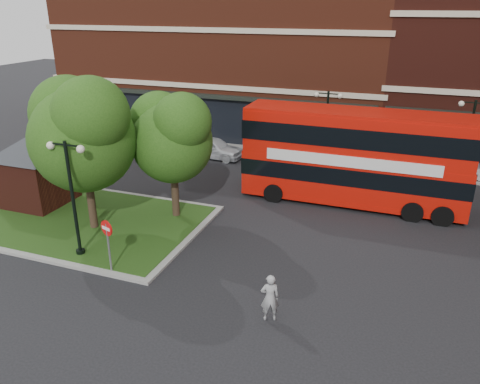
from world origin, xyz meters
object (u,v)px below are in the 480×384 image
at_px(bus, 354,151).
at_px(car_white, 452,167).
at_px(woman, 270,298).
at_px(car_silver, 213,148).

relative_size(bus, car_white, 2.84).
height_order(bus, woman, bus).
bearing_deg(woman, bus, -118.89).
xyz_separation_m(bus, car_silver, (-9.88, 4.64, -2.11)).
height_order(car_silver, car_white, car_silver).
relative_size(bus, woman, 6.61).
xyz_separation_m(woman, car_silver, (-8.75, 15.63, -0.14)).
distance_m(woman, car_silver, 17.91).
height_order(woman, car_silver, woman).
distance_m(bus, car_silver, 11.12).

